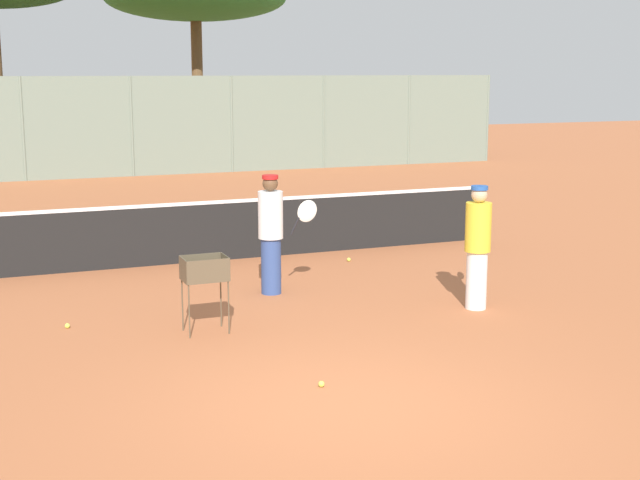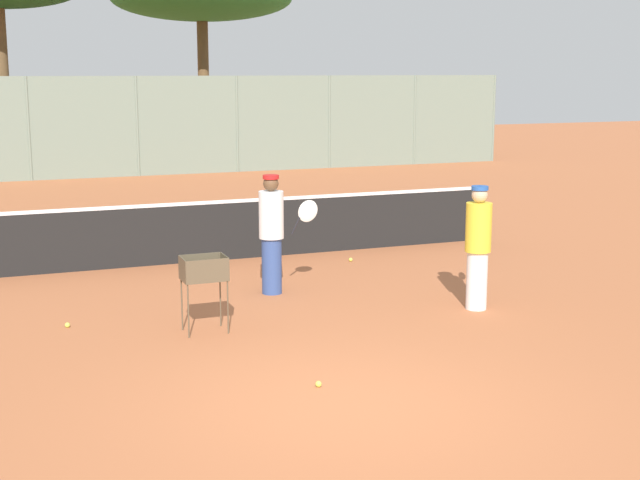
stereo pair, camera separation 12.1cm
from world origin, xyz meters
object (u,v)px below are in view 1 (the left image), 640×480
object	(u,v)px
player_red_cap	(271,233)
player_white_outfit	(478,245)
parked_car	(292,141)
tennis_net	(181,232)
ball_cart	(204,275)

from	to	relation	value
player_red_cap	player_white_outfit	bearing A→B (deg)	-24.59
player_white_outfit	parked_car	size ratio (longest dim) A/B	0.41
tennis_net	parked_car	distance (m)	18.74
player_red_cap	parked_car	xyz separation A→B (m)	(7.50, 19.40, -0.27)
player_white_outfit	player_red_cap	xyz separation A→B (m)	(-2.38, 1.89, 0.02)
tennis_net	player_red_cap	size ratio (longest dim) A/B	6.67
tennis_net	ball_cart	bearing A→B (deg)	-99.28
tennis_net	player_red_cap	xyz separation A→B (m)	(0.76, -2.58, 0.37)
player_white_outfit	ball_cart	distance (m)	3.85
tennis_net	player_white_outfit	world-z (taller)	player_white_outfit
player_white_outfit	parked_car	world-z (taller)	player_white_outfit
tennis_net	player_white_outfit	size ratio (longest dim) A/B	6.85
tennis_net	parked_car	bearing A→B (deg)	63.83
tennis_net	ball_cart	size ratio (longest dim) A/B	12.06
tennis_net	ball_cart	world-z (taller)	tennis_net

